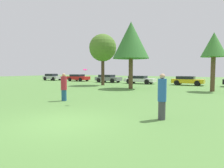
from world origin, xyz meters
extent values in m
plane|color=#54843D|center=(0.00, 0.00, 0.00)|extent=(120.00, 120.00, 0.00)
cylinder|color=navy|center=(-3.87, 3.91, 0.36)|extent=(0.32, 0.32, 0.71)
cylinder|color=#A52633|center=(-3.87, 3.91, 1.15)|extent=(0.38, 0.38, 0.87)
sphere|color=tan|center=(-3.87, 3.91, 1.67)|extent=(0.20, 0.20, 0.20)
cylinder|color=#3F3F47|center=(3.00, 2.45, 0.37)|extent=(0.29, 0.29, 0.73)
cylinder|color=#2659A5|center=(3.00, 2.45, 1.18)|extent=(0.34, 0.34, 0.89)
sphere|color=tan|center=(3.00, 2.45, 1.72)|extent=(0.22, 0.22, 0.22)
cylinder|color=#F21E72|center=(-1.85, 3.60, 2.00)|extent=(0.24, 0.23, 0.12)
cylinder|color=#473323|center=(-9.44, 16.36, 1.97)|extent=(0.43, 0.43, 3.94)
sphere|color=#4C7528|center=(-9.44, 16.36, 4.92)|extent=(3.55, 3.55, 3.55)
cylinder|color=brown|center=(-4.10, 13.88, 1.61)|extent=(0.45, 0.45, 3.22)
cone|color=#33702D|center=(-4.10, 13.88, 5.15)|extent=(3.87, 3.87, 3.87)
cylinder|color=brown|center=(3.64, 15.30, 1.60)|extent=(0.40, 0.40, 3.20)
cone|color=#3D7F33|center=(3.64, 15.30, 4.32)|extent=(2.23, 2.23, 2.23)
cube|color=#B2B2B7|center=(-25.41, 21.88, 0.58)|extent=(3.82, 1.71, 0.55)
cube|color=black|center=(-25.69, 21.88, 1.08)|extent=(2.10, 1.50, 0.45)
cylinder|color=black|center=(-24.23, 22.73, 0.35)|extent=(0.70, 0.18, 0.70)
cylinder|color=black|center=(-24.22, 21.05, 0.35)|extent=(0.70, 0.18, 0.70)
cylinder|color=black|center=(-26.59, 22.71, 0.35)|extent=(0.70, 0.18, 0.70)
cylinder|color=black|center=(-26.58, 21.03, 0.35)|extent=(0.70, 0.18, 0.70)
cube|color=red|center=(-19.08, 22.42, 0.57)|extent=(4.07, 1.93, 0.59)
cube|color=black|center=(-19.38, 22.42, 1.05)|extent=(2.25, 1.68, 0.37)
cylinder|color=black|center=(-17.83, 23.38, 0.33)|extent=(0.65, 0.19, 0.65)
cylinder|color=black|center=(-17.81, 21.48, 0.33)|extent=(0.65, 0.19, 0.65)
cylinder|color=black|center=(-20.34, 23.36, 0.33)|extent=(0.65, 0.19, 0.65)
cylinder|color=black|center=(-20.33, 21.46, 0.33)|extent=(0.65, 0.19, 0.65)
cube|color=slate|center=(-12.27, 22.05, 0.59)|extent=(4.23, 1.87, 0.58)
cube|color=black|center=(-12.58, 22.05, 1.07)|extent=(2.33, 1.64, 0.37)
cylinder|color=black|center=(-10.97, 22.98, 0.35)|extent=(0.70, 0.22, 0.70)
cylinder|color=black|center=(-10.95, 21.14, 0.35)|extent=(0.70, 0.22, 0.70)
cylinder|color=black|center=(-13.58, 22.96, 0.35)|extent=(0.70, 0.22, 0.70)
cylinder|color=black|center=(-13.57, 21.12, 0.35)|extent=(0.70, 0.22, 0.70)
cube|color=silver|center=(-6.56, 21.83, 0.54)|extent=(4.58, 1.73, 0.47)
cube|color=black|center=(-6.91, 21.83, 0.98)|extent=(2.53, 1.51, 0.39)
cylinder|color=black|center=(-5.15, 22.69, 0.35)|extent=(0.71, 0.17, 0.71)
cylinder|color=black|center=(-5.14, 20.99, 0.35)|extent=(0.71, 0.17, 0.71)
cylinder|color=black|center=(-7.99, 22.66, 0.35)|extent=(0.71, 0.17, 0.71)
cylinder|color=black|center=(-7.97, 20.97, 0.35)|extent=(0.71, 0.17, 0.71)
cube|color=gold|center=(0.12, 22.27, 0.55)|extent=(4.03, 1.73, 0.52)
cube|color=black|center=(-0.18, 22.27, 1.00)|extent=(2.22, 1.52, 0.38)
cylinder|color=black|center=(1.36, 23.13, 0.34)|extent=(0.68, 0.17, 0.68)
cylinder|color=black|center=(1.37, 21.43, 0.34)|extent=(0.68, 0.17, 0.68)
cylinder|color=black|center=(-1.13, 23.11, 0.34)|extent=(0.68, 0.17, 0.68)
cylinder|color=black|center=(-1.12, 21.41, 0.34)|extent=(0.68, 0.17, 0.68)
camera|label=1|loc=(5.44, -5.19, 1.95)|focal=31.82mm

